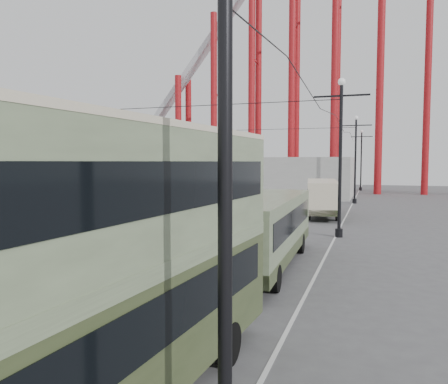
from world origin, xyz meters
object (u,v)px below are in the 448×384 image
at_px(double_decker_bus, 108,256).
at_px(single_decker_cream, 322,196).
at_px(pedestrian, 218,238).
at_px(single_decker_green, 266,227).

relative_size(double_decker_bus, single_decker_cream, 1.01).
xyz_separation_m(single_decker_cream, pedestrian, (-2.88, -17.53, -0.74)).
relative_size(double_decker_bus, pedestrian, 5.42).
distance_m(single_decker_green, single_decker_cream, 18.60).
height_order(single_decker_green, pedestrian, single_decker_green).
bearing_deg(single_decker_cream, pedestrian, -107.21).
bearing_deg(pedestrian, single_decker_green, 127.76).
bearing_deg(single_decker_cream, single_decker_green, -98.80).
xyz_separation_m(single_decker_green, pedestrian, (-2.58, 1.07, -0.79)).
relative_size(single_decker_cream, pedestrian, 5.35).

